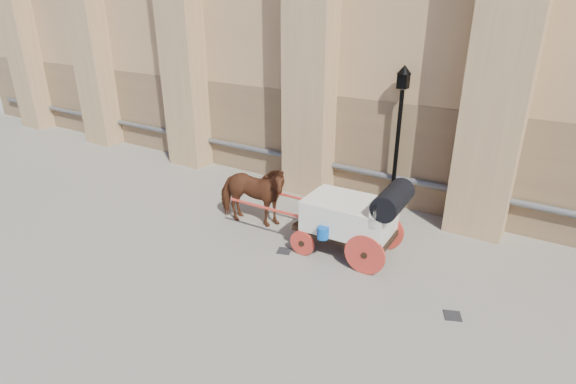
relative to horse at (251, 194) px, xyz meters
The scene contains 6 objects.
ground 1.59m from the horse, 35.80° to the right, with size 90.00×90.00×0.00m, color slate.
horse is the anchor object (origin of this frame).
carriage 2.95m from the horse, ahead, with size 4.35×1.57×1.89m.
street_lamp 4.24m from the horse, 46.12° to the left, with size 0.38×0.38×4.04m.
drain_grate_near 1.88m from the horse, 26.40° to the right, with size 0.32×0.32×0.01m, color black.
drain_grate_far 5.68m from the horse, 10.62° to the right, with size 0.32×0.32×0.01m, color black.
Camera 1 is at (5.54, -7.78, 5.50)m, focal length 28.00 mm.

